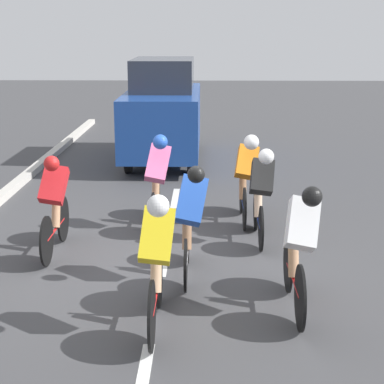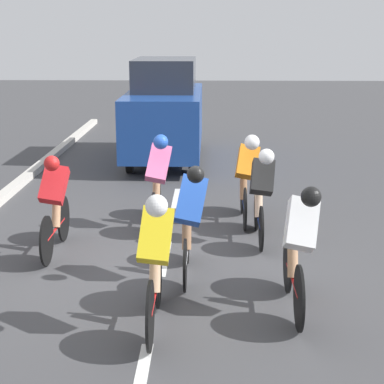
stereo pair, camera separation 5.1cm
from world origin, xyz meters
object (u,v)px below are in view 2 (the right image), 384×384
cyclist_red (55,202)px  cyclist_pink (158,177)px  cyclist_blue (190,218)px  support_car (165,111)px  cyclist_yellow (155,258)px  cyclist_orange (246,175)px  cyclist_black (261,192)px  cyclist_white (299,246)px

cyclist_red → cyclist_pink: bearing=-135.3°
cyclist_pink → cyclist_blue: cyclist_pink is taller
cyclist_blue → support_car: bearing=-83.8°
cyclist_red → support_car: bearing=-99.5°
cyclist_yellow → cyclist_pink: size_ratio=1.05×
cyclist_orange → cyclist_pink: bearing=9.2°
cyclist_orange → support_car: bearing=-71.7°
cyclist_orange → support_car: size_ratio=0.38×
cyclist_blue → cyclist_red: bearing=-24.0°
cyclist_black → cyclist_white: cyclist_white is taller
cyclist_yellow → cyclist_red: size_ratio=1.02×
cyclist_pink → cyclist_black: 1.73m
cyclist_pink → cyclist_white: (-1.80, 3.15, -0.03)m
cyclist_yellow → cyclist_red: (1.59, -2.30, -0.04)m
cyclist_orange → cyclist_white: bearing=96.5°
cyclist_pink → cyclist_red: cyclist_pink is taller
cyclist_pink → cyclist_black: size_ratio=1.02×
cyclist_pink → cyclist_blue: bearing=104.7°
cyclist_black → cyclist_white: (-0.22, 2.43, 0.02)m
cyclist_pink → cyclist_blue: 2.24m
cyclist_blue → cyclist_black: bearing=-124.7°
cyclist_yellow → cyclist_orange: cyclist_yellow is taller
cyclist_yellow → cyclist_orange: size_ratio=1.07×
cyclist_white → support_car: 8.64m
cyclist_red → support_car: support_car is taller
support_car → cyclist_pink: bearing=92.6°
cyclist_blue → support_car: (0.81, -7.41, 0.38)m
cyclist_blue → cyclist_red: size_ratio=0.95×
cyclist_blue → cyclist_yellow: bearing=77.9°
cyclist_pink → cyclist_black: bearing=155.6°
cyclist_red → cyclist_yellow: bearing=124.7°
cyclist_blue → cyclist_black: cyclist_blue is taller
cyclist_black → cyclist_red: bearing=11.7°
cyclist_black → cyclist_orange: size_ratio=1.00×
cyclist_pink → cyclist_yellow: bearing=94.1°
cyclist_orange → cyclist_black: bearing=100.0°
cyclist_black → cyclist_white: 2.44m
cyclist_orange → cyclist_white: size_ratio=0.94×
cyclist_orange → cyclist_red: 3.15m
cyclist_yellow → cyclist_pink: 3.63m
cyclist_orange → cyclist_yellow: bearing=73.3°
cyclist_white → support_car: (2.04, -8.39, 0.39)m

